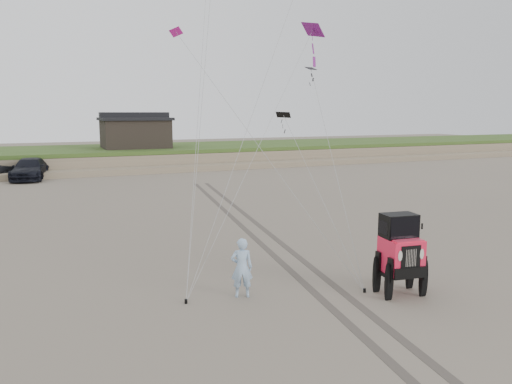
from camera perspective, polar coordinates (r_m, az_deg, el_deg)
ground at (r=13.99m, az=5.76°, el=-12.35°), size 160.00×160.00×0.00m
dune_ridge at (r=49.44m, az=-15.93°, el=3.82°), size 160.00×14.25×1.73m
cabin at (r=49.10m, az=-13.65°, el=6.71°), size 6.40×5.40×3.35m
truck_c at (r=41.83m, az=-24.44°, el=2.41°), size 3.10×5.80×1.60m
jeep at (r=14.71m, az=16.18°, el=-7.80°), size 2.75×5.16×1.84m
man at (r=13.99m, az=-1.64°, el=-8.64°), size 0.71×0.57×1.69m
stake_main at (r=13.91m, az=-8.01°, el=-12.27°), size 0.08×0.08×0.12m
stake_aux at (r=14.88m, az=12.30°, el=-10.94°), size 0.08×0.08×0.12m
tire_tracks at (r=21.69m, az=0.07°, el=-4.48°), size 5.22×29.74×0.01m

